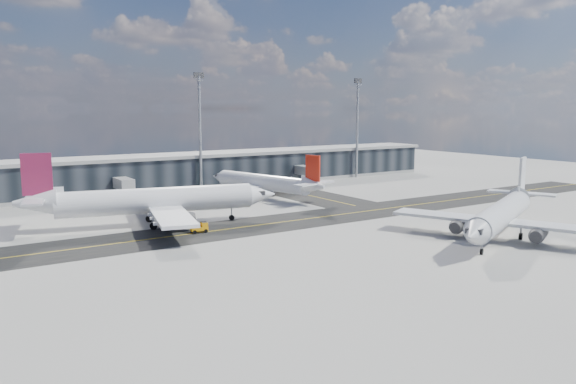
% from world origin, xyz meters
% --- Properties ---
extents(ground, '(300.00, 300.00, 0.00)m').
position_xyz_m(ground, '(0.00, 0.00, 0.00)').
color(ground, gray).
rests_on(ground, ground).
extents(taxiway_lanes, '(180.00, 63.00, 0.03)m').
position_xyz_m(taxiway_lanes, '(3.91, 10.74, 0.01)').
color(taxiway_lanes, black).
rests_on(taxiway_lanes, ground).
extents(terminal_concourse, '(152.00, 19.80, 8.80)m').
position_xyz_m(terminal_concourse, '(0.04, 54.93, 4.09)').
color(terminal_concourse, black).
rests_on(terminal_concourse, ground).
extents(floodlight_masts, '(102.50, 0.70, 28.90)m').
position_xyz_m(floodlight_masts, '(0.00, 48.00, 15.61)').
color(floodlight_masts, gray).
rests_on(floodlight_masts, ground).
extents(airliner_af, '(44.19, 37.97, 13.19)m').
position_xyz_m(airliner_af, '(-24.51, 13.73, 4.36)').
color(airliner_af, white).
rests_on(airliner_af, ground).
extents(airliner_redtail, '(30.36, 35.29, 10.57)m').
position_xyz_m(airliner_redtail, '(7.57, 30.15, 3.49)').
color(airliner_redtail, white).
rests_on(airliner_redtail, ground).
extents(airliner_near, '(37.17, 32.07, 11.57)m').
position_xyz_m(airliner_near, '(18.26, -25.28, 3.82)').
color(airliner_near, silver).
rests_on(airliner_near, ground).
extents(baggage_tug, '(2.94, 1.81, 1.73)m').
position_xyz_m(baggage_tug, '(-19.97, 4.02, 0.87)').
color(baggage_tug, '#FFA80D').
rests_on(baggage_tug, ground).
extents(service_van, '(5.22, 6.76, 1.71)m').
position_xyz_m(service_van, '(19.26, 44.00, 0.85)').
color(service_van, white).
rests_on(service_van, ground).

